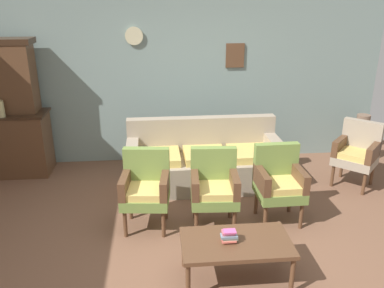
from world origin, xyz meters
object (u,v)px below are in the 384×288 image
object	(u,v)px
armchair_by_doorway	(279,181)
book_stack_on_table	(229,236)
armchair_near_cabinet	(214,185)
coffee_table	(236,245)
side_cabinet	(10,144)
armchair_near_couch_end	(146,186)
wingback_chair_by_fireplace	(357,151)
vase_on_cabinet	(0,109)
floral_couch	(204,162)
floor_vase_by_wall	(360,139)

from	to	relation	value
armchair_by_doorway	book_stack_on_table	xyz separation A→B (m)	(-0.77, -1.03, -0.02)
armchair_near_cabinet	coffee_table	bearing A→B (deg)	-86.30
coffee_table	side_cabinet	bearing A→B (deg)	136.85
armchair_near_couch_end	side_cabinet	bearing A→B (deg)	140.77
book_stack_on_table	wingback_chair_by_fireplace	bearing A→B (deg)	40.83
armchair_near_cabinet	vase_on_cabinet	bearing A→B (deg)	151.38
armchair_by_doorway	coffee_table	xyz separation A→B (m)	(-0.70, -1.02, -0.12)
vase_on_cabinet	armchair_near_cabinet	world-z (taller)	vase_on_cabinet
side_cabinet	floral_couch	distance (m)	2.86
wingback_chair_by_fireplace	vase_on_cabinet	bearing A→B (deg)	172.38
armchair_near_cabinet	floor_vase_by_wall	size ratio (longest dim) A/B	1.14
floral_couch	armchair_near_cabinet	distance (m)	1.08
armchair_near_cabinet	wingback_chair_by_fireplace	distance (m)	2.27
armchair_by_doorway	coffee_table	size ratio (longest dim) A/B	0.90
armchair_near_couch_end	floral_couch	bearing A→B (deg)	52.32
armchair_by_doorway	coffee_table	bearing A→B (deg)	-124.38
coffee_table	book_stack_on_table	bearing A→B (deg)	-177.59
coffee_table	vase_on_cabinet	bearing A→B (deg)	138.71
side_cabinet	book_stack_on_table	world-z (taller)	side_cabinet
side_cabinet	book_stack_on_table	size ratio (longest dim) A/B	7.43
side_cabinet	wingback_chair_by_fireplace	size ratio (longest dim) A/B	1.28
armchair_near_cabinet	book_stack_on_table	xyz separation A→B (m)	(-0.01, -0.97, -0.02)
floral_couch	armchair_near_couch_end	xyz separation A→B (m)	(-0.78, -1.01, 0.17)
wingback_chair_by_fireplace	floral_couch	bearing A→B (deg)	174.26
floral_couch	wingback_chair_by_fireplace	distance (m)	2.11
vase_on_cabinet	wingback_chair_by_fireplace	world-z (taller)	vase_on_cabinet
vase_on_cabinet	armchair_near_couch_end	bearing A→B (deg)	-36.17
armchair_by_doorway	book_stack_on_table	bearing A→B (deg)	-126.91
armchair_near_couch_end	coffee_table	distance (m)	1.32
vase_on_cabinet	floor_vase_by_wall	xyz separation A→B (m)	(5.29, 0.09, -0.65)
wingback_chair_by_fireplace	armchair_by_doorway	bearing A→B (deg)	-149.24
side_cabinet	wingback_chair_by_fireplace	distance (m)	4.95
armchair_near_couch_end	wingback_chair_by_fireplace	distance (m)	2.98
vase_on_cabinet	armchair_near_cabinet	size ratio (longest dim) A/B	0.26
vase_on_cabinet	armchair_by_doorway	xyz separation A→B (m)	(3.51, -1.45, -0.55)
side_cabinet	armchair_near_couch_end	world-z (taller)	side_cabinet
book_stack_on_table	floor_vase_by_wall	xyz separation A→B (m)	(2.55, 2.56, -0.08)
coffee_table	book_stack_on_table	distance (m)	0.12
armchair_near_couch_end	floor_vase_by_wall	size ratio (longest dim) A/B	1.14
armchair_near_cabinet	floral_couch	bearing A→B (deg)	89.34
vase_on_cabinet	armchair_near_cabinet	xyz separation A→B (m)	(2.75, -1.50, -0.55)
armchair_by_doorway	wingback_chair_by_fireplace	size ratio (longest dim) A/B	1.00
wingback_chair_by_fireplace	book_stack_on_table	distance (m)	2.79
floral_couch	coffee_table	distance (m)	2.03
armchair_near_couch_end	armchair_by_doorway	xyz separation A→B (m)	(1.53, 0.00, 0.00)
vase_on_cabinet	floral_couch	bearing A→B (deg)	-9.02
armchair_by_doorway	book_stack_on_table	world-z (taller)	armchair_by_doorway
armchair_near_couch_end	floor_vase_by_wall	xyz separation A→B (m)	(3.31, 1.54, -0.10)
wingback_chair_by_fireplace	side_cabinet	bearing A→B (deg)	170.26
book_stack_on_table	coffee_table	bearing A→B (deg)	2.41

